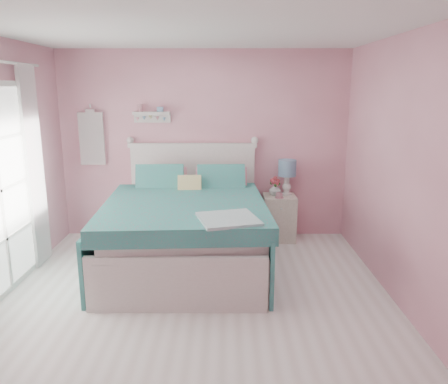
{
  "coord_description": "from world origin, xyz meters",
  "views": [
    {
      "loc": [
        0.31,
        -3.84,
        2.09
      ],
      "look_at": [
        0.28,
        1.2,
        0.88
      ],
      "focal_mm": 35.0,
      "sensor_mm": 36.0,
      "label": 1
    }
  ],
  "objects_px": {
    "teacup": "(279,195)",
    "bed": "(187,231)",
    "nightstand": "(279,217)",
    "vase": "(275,189)",
    "table_lamp": "(287,171)"
  },
  "relations": [
    {
      "from": "teacup",
      "to": "bed",
      "type": "bearing_deg",
      "value": -146.5
    },
    {
      "from": "nightstand",
      "to": "vase",
      "type": "height_order",
      "value": "vase"
    },
    {
      "from": "vase",
      "to": "bed",
      "type": "bearing_deg",
      "value": -140.64
    },
    {
      "from": "table_lamp",
      "to": "vase",
      "type": "relative_size",
      "value": 2.95
    },
    {
      "from": "bed",
      "to": "vase",
      "type": "relative_size",
      "value": 14.11
    },
    {
      "from": "nightstand",
      "to": "vase",
      "type": "bearing_deg",
      "value": 162.49
    },
    {
      "from": "bed",
      "to": "teacup",
      "type": "bearing_deg",
      "value": 30.33
    },
    {
      "from": "bed",
      "to": "teacup",
      "type": "distance_m",
      "value": 1.44
    },
    {
      "from": "bed",
      "to": "table_lamp",
      "type": "distance_m",
      "value": 1.72
    },
    {
      "from": "nightstand",
      "to": "teacup",
      "type": "relative_size",
      "value": 6.86
    },
    {
      "from": "nightstand",
      "to": "vase",
      "type": "distance_m",
      "value": 0.4
    },
    {
      "from": "nightstand",
      "to": "vase",
      "type": "xyz_separation_m",
      "value": [
        -0.07,
        0.02,
        0.4
      ]
    },
    {
      "from": "table_lamp",
      "to": "teacup",
      "type": "height_order",
      "value": "table_lamp"
    },
    {
      "from": "bed",
      "to": "table_lamp",
      "type": "xyz_separation_m",
      "value": [
        1.31,
        0.97,
        0.55
      ]
    },
    {
      "from": "bed",
      "to": "table_lamp",
      "type": "relative_size",
      "value": 4.79
    }
  ]
}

